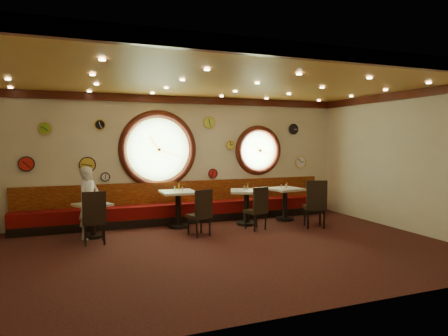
# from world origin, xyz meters

# --- Properties ---
(floor) EXTENTS (9.00, 6.00, 0.00)m
(floor) POSITION_xyz_m (0.00, 0.00, 0.00)
(floor) COLOR black
(floor) RESTS_ON ground
(ceiling) EXTENTS (9.00, 6.00, 0.02)m
(ceiling) POSITION_xyz_m (0.00, 0.00, 3.20)
(ceiling) COLOR #BA8034
(ceiling) RESTS_ON wall_back
(wall_back) EXTENTS (9.00, 0.02, 3.20)m
(wall_back) POSITION_xyz_m (0.00, 3.00, 1.60)
(wall_back) COLOR beige
(wall_back) RESTS_ON floor
(wall_front) EXTENTS (9.00, 0.02, 3.20)m
(wall_front) POSITION_xyz_m (0.00, -3.00, 1.60)
(wall_front) COLOR beige
(wall_front) RESTS_ON floor
(wall_right) EXTENTS (0.02, 6.00, 3.20)m
(wall_right) POSITION_xyz_m (4.50, 0.00, 1.60)
(wall_right) COLOR beige
(wall_right) RESTS_ON floor
(molding_back) EXTENTS (9.00, 0.10, 0.18)m
(molding_back) POSITION_xyz_m (0.00, 2.95, 3.11)
(molding_back) COLOR #3B120A
(molding_back) RESTS_ON wall_back
(molding_front) EXTENTS (9.00, 0.10, 0.18)m
(molding_front) POSITION_xyz_m (0.00, -2.95, 3.11)
(molding_front) COLOR #3B120A
(molding_front) RESTS_ON wall_back
(molding_right) EXTENTS (0.10, 6.00, 0.18)m
(molding_right) POSITION_xyz_m (4.45, 0.00, 3.11)
(molding_right) COLOR #3B120A
(molding_right) RESTS_ON wall_back
(banquette_base) EXTENTS (8.00, 0.55, 0.20)m
(banquette_base) POSITION_xyz_m (0.00, 2.72, 0.10)
(banquette_base) COLOR black
(banquette_base) RESTS_ON floor
(banquette_seat) EXTENTS (8.00, 0.55, 0.30)m
(banquette_seat) POSITION_xyz_m (0.00, 2.72, 0.35)
(banquette_seat) COLOR #5C0708
(banquette_seat) RESTS_ON banquette_base
(banquette_back) EXTENTS (8.00, 0.10, 0.55)m
(banquette_back) POSITION_xyz_m (0.00, 2.94, 0.75)
(banquette_back) COLOR #5E0907
(banquette_back) RESTS_ON wall_back
(porthole_left_glass) EXTENTS (1.66, 0.02, 1.66)m
(porthole_left_glass) POSITION_xyz_m (-0.60, 3.00, 1.85)
(porthole_left_glass) COLOR #9CCA79
(porthole_left_glass) RESTS_ON wall_back
(porthole_left_frame) EXTENTS (1.98, 0.18, 1.98)m
(porthole_left_frame) POSITION_xyz_m (-0.60, 2.98, 1.85)
(porthole_left_frame) COLOR #3B120A
(porthole_left_frame) RESTS_ON wall_back
(porthole_left_ring) EXTENTS (1.61, 0.03, 1.61)m
(porthole_left_ring) POSITION_xyz_m (-0.60, 2.95, 1.85)
(porthole_left_ring) COLOR gold
(porthole_left_ring) RESTS_ON wall_back
(porthole_right_glass) EXTENTS (1.10, 0.02, 1.10)m
(porthole_right_glass) POSITION_xyz_m (2.20, 3.00, 1.80)
(porthole_right_glass) COLOR #9CCA79
(porthole_right_glass) RESTS_ON wall_back
(porthole_right_frame) EXTENTS (1.38, 0.18, 1.38)m
(porthole_right_frame) POSITION_xyz_m (2.20, 2.98, 1.80)
(porthole_right_frame) COLOR #3B120A
(porthole_right_frame) RESTS_ON wall_back
(porthole_right_ring) EXTENTS (1.09, 0.03, 1.09)m
(porthole_right_ring) POSITION_xyz_m (2.20, 2.95, 1.80)
(porthole_right_ring) COLOR gold
(porthole_right_ring) RESTS_ON wall_back
(wall_clock_0) EXTENTS (0.24, 0.03, 0.24)m
(wall_clock_0) POSITION_xyz_m (-2.00, 2.96, 2.45)
(wall_clock_0) COLOR black
(wall_clock_0) RESTS_ON wall_back
(wall_clock_1) EXTENTS (0.28, 0.03, 0.28)m
(wall_clock_1) POSITION_xyz_m (3.30, 2.96, 2.40)
(wall_clock_1) COLOR black
(wall_clock_1) RESTS_ON wall_back
(wall_clock_2) EXTENTS (0.36, 0.03, 0.36)m
(wall_clock_2) POSITION_xyz_m (-2.30, 2.96, 1.50)
(wall_clock_2) COLOR gold
(wall_clock_2) RESTS_ON wall_back
(wall_clock_3) EXTENTS (0.26, 0.03, 0.26)m
(wall_clock_3) POSITION_xyz_m (-3.20, 2.96, 2.35)
(wall_clock_3) COLOR #75B925
(wall_clock_3) RESTS_ON wall_back
(wall_clock_4) EXTENTS (0.20, 0.03, 0.20)m
(wall_clock_4) POSITION_xyz_m (-1.90, 2.96, 1.20)
(wall_clock_4) COLOR silver
(wall_clock_4) RESTS_ON wall_back
(wall_clock_5) EXTENTS (0.34, 0.03, 0.34)m
(wall_clock_5) POSITION_xyz_m (3.55, 2.96, 1.45)
(wall_clock_5) COLOR white
(wall_clock_5) RESTS_ON wall_back
(wall_clock_6) EXTENTS (0.30, 0.03, 0.30)m
(wall_clock_6) POSITION_xyz_m (0.75, 2.96, 2.55)
(wall_clock_6) COLOR #B5D843
(wall_clock_6) RESTS_ON wall_back
(wall_clock_7) EXTENTS (0.24, 0.03, 0.24)m
(wall_clock_7) POSITION_xyz_m (0.85, 2.96, 1.20)
(wall_clock_7) COLOR red
(wall_clock_7) RESTS_ON wall_back
(wall_clock_8) EXTENTS (0.32, 0.03, 0.32)m
(wall_clock_8) POSITION_xyz_m (-3.60, 2.96, 1.55)
(wall_clock_8) COLOR red
(wall_clock_8) RESTS_ON wall_back
(wall_clock_9) EXTENTS (0.22, 0.03, 0.22)m
(wall_clock_9) POSITION_xyz_m (1.35, 2.96, 1.95)
(wall_clock_9) COLOR #D1CD45
(wall_clock_9) RESTS_ON wall_back
(table_a) EXTENTS (0.87, 0.87, 0.73)m
(table_a) POSITION_xyz_m (-2.26, 1.89, 0.46)
(table_a) COLOR black
(table_a) RESTS_ON floor
(table_b) EXTENTS (0.80, 0.80, 0.87)m
(table_b) POSITION_xyz_m (-0.30, 2.20, 0.55)
(table_b) COLOR black
(table_b) RESTS_ON floor
(table_c) EXTENTS (1.02, 1.02, 0.86)m
(table_c) POSITION_xyz_m (1.35, 1.88, 0.54)
(table_c) COLOR black
(table_c) RESTS_ON floor
(table_d) EXTENTS (0.89, 0.89, 0.84)m
(table_d) POSITION_xyz_m (2.52, 2.04, 0.53)
(table_d) COLOR black
(table_d) RESTS_ON floor
(chair_a) EXTENTS (0.45, 0.45, 0.67)m
(chair_a) POSITION_xyz_m (-2.26, 1.24, 0.62)
(chair_a) COLOR black
(chair_a) RESTS_ON floor
(chair_b) EXTENTS (0.53, 0.53, 0.63)m
(chair_b) POSITION_xyz_m (-0.06, 1.15, 0.59)
(chair_b) COLOR black
(chair_b) RESTS_ON floor
(chair_c) EXTENTS (0.52, 0.52, 0.63)m
(chair_c) POSITION_xyz_m (1.35, 1.24, 0.58)
(chair_c) COLOR black
(chair_c) RESTS_ON floor
(chair_d) EXTENTS (0.62, 0.62, 0.71)m
(chair_d) POSITION_xyz_m (2.70, 0.93, 0.65)
(chair_d) COLOR black
(chair_d) RESTS_ON floor
(condiment_a_salt) EXTENTS (0.04, 0.04, 0.10)m
(condiment_a_salt) POSITION_xyz_m (-2.32, 1.93, 0.78)
(condiment_a_salt) COLOR silver
(condiment_a_salt) RESTS_ON table_a
(condiment_b_salt) EXTENTS (0.04, 0.04, 0.11)m
(condiment_b_salt) POSITION_xyz_m (-0.37, 2.23, 0.93)
(condiment_b_salt) COLOR silver
(condiment_b_salt) RESTS_ON table_b
(condiment_c_salt) EXTENTS (0.04, 0.04, 0.11)m
(condiment_c_salt) POSITION_xyz_m (1.31, 1.94, 0.91)
(condiment_c_salt) COLOR silver
(condiment_c_salt) RESTS_ON table_c
(condiment_d_salt) EXTENTS (0.04, 0.04, 0.10)m
(condiment_d_salt) POSITION_xyz_m (2.46, 2.13, 0.89)
(condiment_d_salt) COLOR silver
(condiment_d_salt) RESTS_ON table_d
(condiment_a_pepper) EXTENTS (0.03, 0.03, 0.09)m
(condiment_a_pepper) POSITION_xyz_m (-2.23, 1.89, 0.78)
(condiment_a_pepper) COLOR silver
(condiment_a_pepper) RESTS_ON table_a
(condiment_b_pepper) EXTENTS (0.04, 0.04, 0.11)m
(condiment_b_pepper) POSITION_xyz_m (-0.21, 2.13, 0.93)
(condiment_b_pepper) COLOR silver
(condiment_b_pepper) RESTS_ON table_b
(condiment_c_pepper) EXTENTS (0.04, 0.04, 0.11)m
(condiment_c_pepper) POSITION_xyz_m (1.32, 1.83, 0.92)
(condiment_c_pepper) COLOR silver
(condiment_c_pepper) RESTS_ON table_c
(condiment_d_pepper) EXTENTS (0.04, 0.04, 0.11)m
(condiment_d_pepper) POSITION_xyz_m (2.55, 2.07, 0.89)
(condiment_d_pepper) COLOR silver
(condiment_d_pepper) RESTS_ON table_d
(condiment_a_bottle) EXTENTS (0.05, 0.05, 0.16)m
(condiment_a_bottle) POSITION_xyz_m (-2.12, 1.91, 0.81)
(condiment_a_bottle) COLOR gold
(condiment_a_bottle) RESTS_ON table_a
(condiment_b_bottle) EXTENTS (0.05, 0.05, 0.17)m
(condiment_b_bottle) POSITION_xyz_m (-0.24, 2.34, 0.96)
(condiment_b_bottle) COLOR gold
(condiment_b_bottle) RESTS_ON table_b
(condiment_c_bottle) EXTENTS (0.05, 0.05, 0.15)m
(condiment_c_bottle) POSITION_xyz_m (1.43, 2.00, 0.94)
(condiment_c_bottle) COLOR gold
(condiment_c_bottle) RESTS_ON table_c
(condiment_d_bottle) EXTENTS (0.04, 0.04, 0.14)m
(condiment_d_bottle) POSITION_xyz_m (2.60, 2.11, 0.91)
(condiment_d_bottle) COLOR #C5882E
(condiment_d_bottle) RESTS_ON table_d
(waiter) EXTENTS (0.65, 0.66, 1.53)m
(waiter) POSITION_xyz_m (-2.33, 1.84, 0.77)
(waiter) COLOR silver
(waiter) RESTS_ON floor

